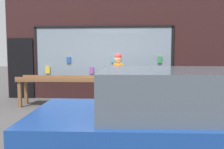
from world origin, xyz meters
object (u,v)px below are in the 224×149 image
display_table_left (62,82)px  display_table_right (159,82)px  person_browsing (118,78)px  parked_car (188,120)px  small_dog (132,102)px

display_table_left → display_table_right: (2.90, -0.00, 0.02)m
person_browsing → parked_car: (1.13, -3.41, -0.18)m
person_browsing → parked_car: person_browsing is taller
display_table_right → person_browsing: 1.32m
display_table_right → small_dog: (-0.79, -0.73, -0.44)m
display_table_left → parked_car: parked_car is taller
person_browsing → small_dog: (0.38, -0.16, -0.62)m
display_table_right → small_dog: bearing=-137.3°
display_table_left → person_browsing: person_browsing is taller
display_table_left → parked_car: (2.86, -3.98, 0.01)m
person_browsing → small_dog: bearing=-123.1°
display_table_left → person_browsing: bearing=-18.3°
display_table_left → small_dog: 2.27m
display_table_left → person_browsing: size_ratio=1.62×
person_browsing → small_dog: person_browsing is taller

